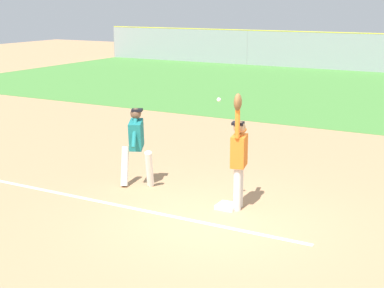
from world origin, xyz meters
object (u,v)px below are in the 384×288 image
(first_base, at_px, (227,206))
(baseball, at_px, (219,100))
(runner, at_px, (136,142))
(parked_car_white, at_px, (351,55))
(fielder, at_px, (239,153))

(first_base, distance_m, baseball, 2.11)
(runner, height_order, parked_car_white, runner)
(first_base, bearing_deg, parked_car_white, 99.13)
(first_base, bearing_deg, baseball, -132.75)
(runner, relative_size, baseball, 23.24)
(runner, height_order, baseball, baseball)
(first_base, distance_m, parked_car_white, 26.24)
(parked_car_white, bearing_deg, fielder, -73.89)
(baseball, bearing_deg, parked_car_white, 98.79)
(runner, distance_m, parked_car_white, 25.70)
(fielder, bearing_deg, parked_car_white, -94.27)
(runner, bearing_deg, fielder, -29.44)
(baseball, bearing_deg, runner, 168.94)
(runner, bearing_deg, baseball, -35.94)
(first_base, height_order, runner, runner)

